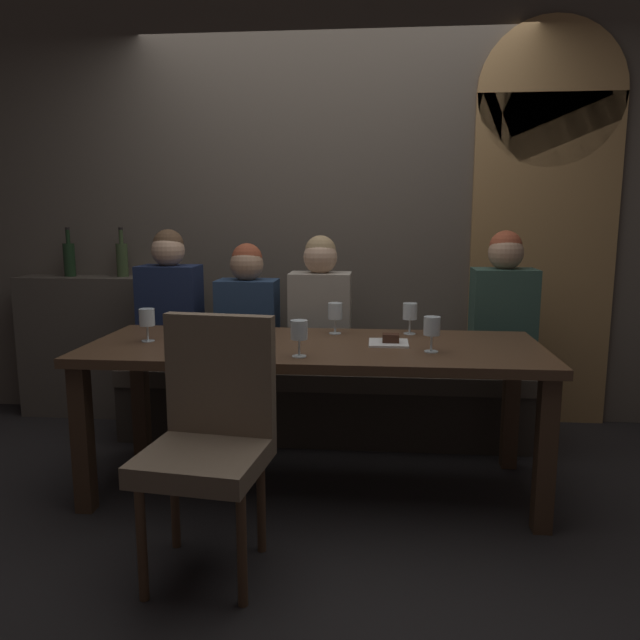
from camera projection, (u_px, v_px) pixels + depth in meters
name	position (u px, v px, depth m)	size (l,w,h in m)	color
ground	(314.00, 486.00, 3.13)	(9.00, 9.00, 0.00)	black
back_wall_tiled	(333.00, 193.00, 4.07)	(6.00, 0.12, 3.00)	brown
arched_door	(544.00, 214.00, 3.90)	(0.90, 0.05, 2.55)	olive
back_counter	(104.00, 346.00, 4.21)	(1.10, 0.28, 0.95)	#494138
dining_table	(314.00, 361.00, 3.02)	(2.20, 0.84, 0.74)	#412B1C
banquette_bench	(326.00, 402.00, 3.78)	(2.50, 0.44, 0.45)	#312A23
chair_near_side	(211.00, 428.00, 2.36)	(0.49, 0.49, 0.98)	#4C3321
diner_redhead	(170.00, 301.00, 3.78)	(0.36, 0.24, 0.82)	#192342
diner_bearded	(248.00, 308.00, 3.73)	(0.36, 0.24, 0.74)	navy
diner_far_end	(320.00, 306.00, 3.66)	(0.36, 0.24, 0.79)	#9E9384
diner_near_end	(503.00, 306.00, 3.58)	(0.36, 0.24, 0.82)	#2D473D
wine_bottle_dark_red	(69.00, 258.00, 4.13)	(0.08, 0.08, 0.33)	black
wine_bottle_pale_label	(122.00, 259.00, 4.11)	(0.08, 0.08, 0.33)	#384728
wine_glass_center_front	(432.00, 328.00, 2.81)	(0.08, 0.08, 0.16)	silver
wine_glass_end_right	(410.00, 313.00, 3.23)	(0.08, 0.08, 0.16)	silver
wine_glass_end_left	(299.00, 331.00, 2.72)	(0.08, 0.08, 0.16)	silver
wine_glass_center_back	(335.00, 312.00, 3.24)	(0.08, 0.08, 0.16)	silver
wine_glass_near_left	(147.00, 318.00, 3.05)	(0.08, 0.08, 0.16)	silver
espresso_cup	(209.00, 338.00, 3.01)	(0.12, 0.12, 0.06)	white
dessert_plate	(389.00, 341.00, 3.00)	(0.19, 0.19, 0.05)	white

